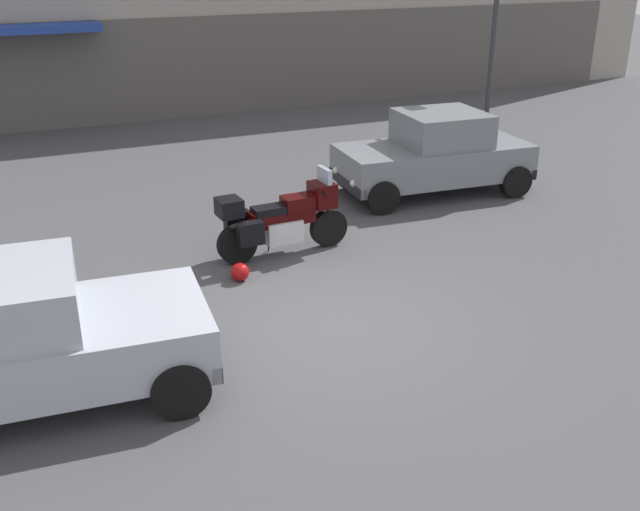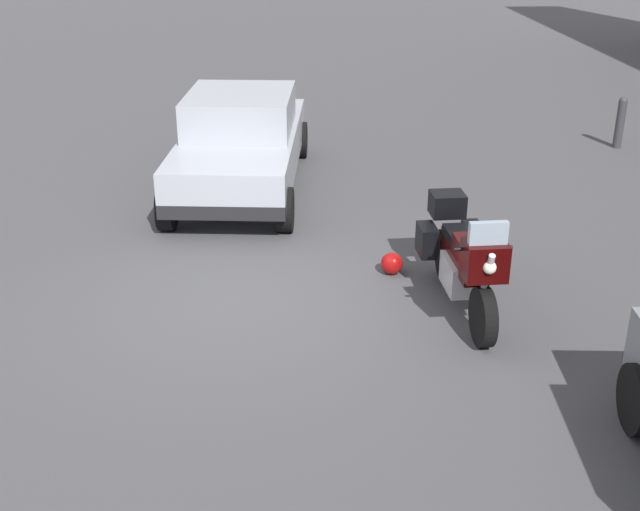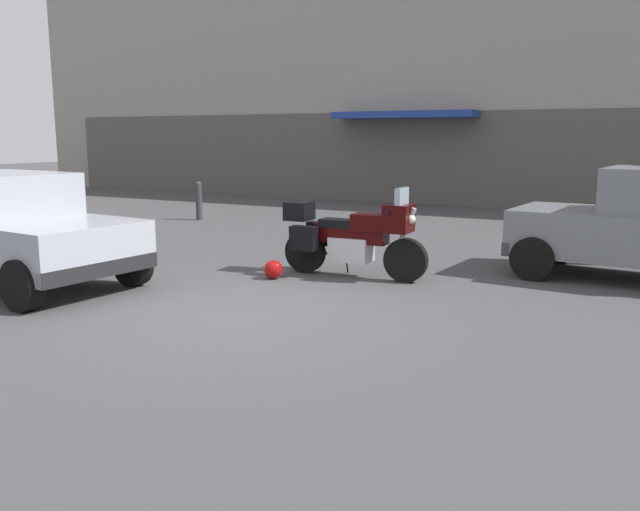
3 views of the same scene
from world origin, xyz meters
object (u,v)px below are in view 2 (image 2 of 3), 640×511
(motorcycle, at_px, (464,258))
(bollard_curbside, at_px, (620,121))
(helmet, at_px, (392,263))
(car_sedan_far, at_px, (241,142))

(motorcycle, bearing_deg, bollard_curbside, 142.86)
(helmet, relative_size, bollard_curbside, 0.29)
(motorcycle, distance_m, helmet, 1.25)
(bollard_curbside, bearing_deg, car_sedan_far, -74.21)
(car_sedan_far, distance_m, bollard_curbside, 7.28)
(car_sedan_far, height_order, bollard_curbside, car_sedan_far)
(car_sedan_far, relative_size, bollard_curbside, 4.85)
(bollard_curbside, bearing_deg, motorcycle, -34.54)
(helmet, distance_m, bollard_curbside, 7.36)
(helmet, xyz_separation_m, car_sedan_far, (-3.39, -1.98, 0.64))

